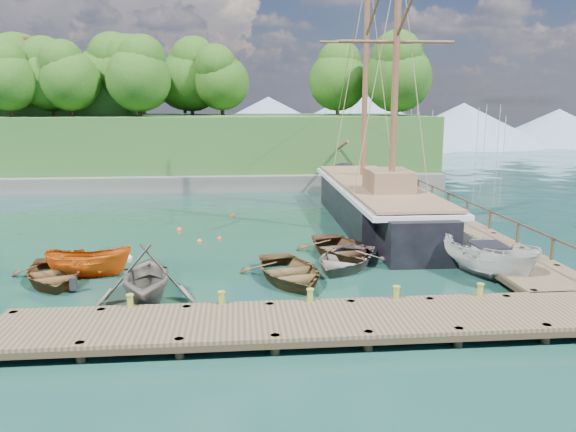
% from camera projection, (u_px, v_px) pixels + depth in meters
% --- Properties ---
extents(ground, '(160.00, 160.00, 0.00)m').
position_uv_depth(ground, '(248.00, 275.00, 24.02)').
color(ground, '#123225').
rests_on(ground, ground).
extents(dock_near, '(20.00, 3.20, 1.10)m').
position_uv_depth(dock_near, '(316.00, 321.00, 17.77)').
color(dock_near, '#483928').
rests_on(dock_near, ground).
extents(dock_east, '(3.20, 24.00, 1.10)m').
position_uv_depth(dock_east, '(448.00, 224.00, 31.80)').
color(dock_east, '#483928').
rests_on(dock_east, ground).
extents(bollard_0, '(0.26, 0.26, 0.45)m').
position_uv_depth(bollard_0, '(131.00, 324.00, 18.68)').
color(bollard_0, olive).
rests_on(bollard_0, ground).
extents(bollard_1, '(0.26, 0.26, 0.45)m').
position_uv_depth(bollard_1, '(222.00, 321.00, 18.95)').
color(bollard_1, olive).
rests_on(bollard_1, ground).
extents(bollard_2, '(0.26, 0.26, 0.45)m').
position_uv_depth(bollard_2, '(310.00, 318.00, 19.22)').
color(bollard_2, olive).
rests_on(bollard_2, ground).
extents(bollard_3, '(0.26, 0.26, 0.45)m').
position_uv_depth(bollard_3, '(395.00, 315.00, 19.49)').
color(bollard_3, olive).
rests_on(bollard_3, ground).
extents(bollard_4, '(0.26, 0.26, 0.45)m').
position_uv_depth(bollard_4, '(479.00, 312.00, 19.77)').
color(bollard_4, olive).
rests_on(bollard_4, ground).
extents(rowboat_0, '(4.54, 5.34, 0.94)m').
position_uv_depth(rowboat_0, '(54.00, 282.00, 23.08)').
color(rowboat_0, '#52331A').
rests_on(rowboat_0, ground).
extents(rowboat_1, '(4.04, 4.57, 2.24)m').
position_uv_depth(rowboat_1, '(147.00, 301.00, 20.87)').
color(rowboat_1, '#655D53').
rests_on(rowboat_1, ground).
extents(rowboat_2, '(4.46, 5.50, 1.01)m').
position_uv_depth(rowboat_2, '(289.00, 280.00, 23.23)').
color(rowboat_2, brown).
rests_on(rowboat_2, ground).
extents(rowboat_3, '(5.23, 5.68, 0.96)m').
position_uv_depth(rowboat_3, '(345.00, 267.00, 25.14)').
color(rowboat_3, '#6E645B').
rests_on(rowboat_3, ground).
extents(rowboat_4, '(4.41, 5.49, 1.01)m').
position_uv_depth(rowboat_4, '(341.00, 256.00, 26.86)').
color(rowboat_4, brown).
rests_on(rowboat_4, ground).
extents(motorboat_orange, '(3.73, 1.60, 1.41)m').
position_uv_depth(motorboat_orange, '(90.00, 277.00, 23.74)').
color(motorboat_orange, '#CD550D').
rests_on(motorboat_orange, ground).
extents(cabin_boat_white, '(3.70, 5.35, 1.93)m').
position_uv_depth(cabin_boat_white, '(487.00, 277.00, 23.61)').
color(cabin_boat_white, silver).
rests_on(cabin_boat_white, ground).
extents(schooner, '(4.85, 25.95, 18.76)m').
position_uv_depth(schooner, '(375.00, 206.00, 34.14)').
color(schooner, black).
rests_on(schooner, ground).
extents(mooring_buoy_0, '(0.32, 0.32, 0.32)m').
position_uv_depth(mooring_buoy_0, '(129.00, 259.00, 26.46)').
color(mooring_buoy_0, white).
rests_on(mooring_buoy_0, ground).
extents(mooring_buoy_1, '(0.28, 0.28, 0.28)m').
position_uv_depth(mooring_buoy_1, '(200.00, 242.00, 29.61)').
color(mooring_buoy_1, orange).
rests_on(mooring_buoy_1, ground).
extents(mooring_buoy_2, '(0.28, 0.28, 0.28)m').
position_uv_depth(mooring_buoy_2, '(220.00, 239.00, 30.18)').
color(mooring_buoy_2, red).
rests_on(mooring_buoy_2, ground).
extents(mooring_buoy_3, '(0.31, 0.31, 0.31)m').
position_uv_depth(mooring_buoy_3, '(316.00, 241.00, 29.87)').
color(mooring_buoy_3, white).
rests_on(mooring_buoy_3, ground).
extents(mooring_buoy_4, '(0.34, 0.34, 0.34)m').
position_uv_depth(mooring_buoy_4, '(179.00, 230.00, 32.19)').
color(mooring_buoy_4, '#FC421E').
rests_on(mooring_buoy_4, ground).
extents(mooring_buoy_5, '(0.30, 0.30, 0.30)m').
position_uv_depth(mooring_buoy_5, '(233.00, 217.00, 36.03)').
color(mooring_buoy_5, red).
rests_on(mooring_buoy_5, ground).
extents(headland, '(51.00, 19.31, 12.90)m').
position_uv_depth(headland, '(101.00, 120.00, 52.33)').
color(headland, '#474744').
rests_on(headland, ground).
extents(distant_ridge, '(117.00, 40.00, 10.00)m').
position_uv_depth(distant_ridge, '(264.00, 119.00, 91.81)').
color(distant_ridge, '#728CA5').
rests_on(distant_ridge, ground).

